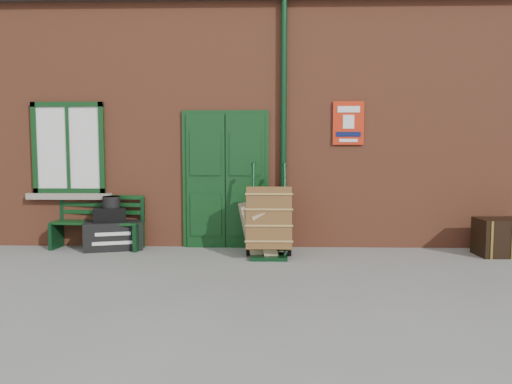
{
  "coord_description": "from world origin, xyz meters",
  "views": [
    {
      "loc": [
        0.43,
        -6.71,
        1.64
      ],
      "look_at": [
        0.23,
        0.6,
        1.0
      ],
      "focal_mm": 35.0,
      "sensor_mm": 36.0,
      "label": 1
    }
  ],
  "objects_px": {
    "bench": "(99,221)",
    "houdini_trunk": "(113,235)",
    "porter_trolley": "(269,221)",
    "dark_trunk": "(504,237)"
  },
  "relations": [
    {
      "from": "dark_trunk",
      "to": "houdini_trunk",
      "type": "bearing_deg",
      "value": 174.63
    },
    {
      "from": "bench",
      "to": "houdini_trunk",
      "type": "xyz_separation_m",
      "value": [
        0.26,
        -0.07,
        -0.23
      ]
    },
    {
      "from": "bench",
      "to": "porter_trolley",
      "type": "bearing_deg",
      "value": -6.69
    },
    {
      "from": "porter_trolley",
      "to": "dark_trunk",
      "type": "height_order",
      "value": "porter_trolley"
    },
    {
      "from": "dark_trunk",
      "to": "bench",
      "type": "bearing_deg",
      "value": 174.12
    },
    {
      "from": "houdini_trunk",
      "to": "bench",
      "type": "bearing_deg",
      "value": 148.66
    },
    {
      "from": "bench",
      "to": "porter_trolley",
      "type": "relative_size",
      "value": 1.06
    },
    {
      "from": "porter_trolley",
      "to": "dark_trunk",
      "type": "xyz_separation_m",
      "value": [
        3.59,
        0.15,
        -0.25
      ]
    },
    {
      "from": "bench",
      "to": "porter_trolley",
      "type": "xyz_separation_m",
      "value": [
        2.8,
        -0.55,
        0.09
      ]
    },
    {
      "from": "bench",
      "to": "porter_trolley",
      "type": "distance_m",
      "value": 2.85
    }
  ]
}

